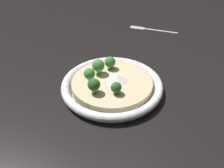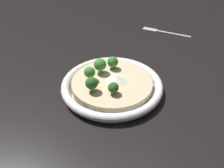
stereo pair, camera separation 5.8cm
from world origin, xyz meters
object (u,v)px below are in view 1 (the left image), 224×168
fork_utensil (148,29)px  broccoli_back_right (110,62)px  broccoli_front (116,88)px  broccoli_back_left (98,66)px  broccoli_left (89,74)px  broccoli_front_left (94,85)px  risotto_bowl (112,85)px

fork_utensil → broccoli_back_right: bearing=85.4°
broccoli_front → broccoli_back_left: size_ratio=0.73×
broccoli_back_left → fork_utensil: size_ratio=0.26×
broccoli_left → broccoli_front_left: size_ratio=1.00×
broccoli_front → broccoli_front_left: 0.05m
broccoli_back_right → broccoli_front_left: 0.12m
risotto_bowl → broccoli_back_left: size_ratio=6.25×
broccoli_back_right → broccoli_back_left: size_ratio=0.85×
broccoli_back_left → fork_utensil: bearing=30.9°
broccoli_front → broccoli_front_left: (-0.04, 0.03, 0.01)m
broccoli_back_right → broccoli_front_left: size_ratio=0.93×
broccoli_front_left → fork_utensil: size_ratio=0.24×
broccoli_front → fork_utensil: size_ratio=0.19×
broccoli_back_right → broccoli_back_left: 0.04m
broccoli_front_left → broccoli_back_left: 0.08m
risotto_bowl → broccoli_back_right: broccoli_back_right is taller
risotto_bowl → broccoli_left: size_ratio=6.78×
broccoli_back_right → broccoli_back_left: broccoli_back_left is taller
broccoli_left → fork_utensil: (0.40, 0.24, -0.05)m
risotto_bowl → broccoli_front: 0.06m
broccoli_left → broccoli_back_left: bearing=28.5°
risotto_bowl → fork_utensil: risotto_bowl is taller
broccoli_back_left → broccoli_front_left: bearing=-126.9°
broccoli_back_left → fork_utensil: (0.36, 0.22, -0.05)m
broccoli_back_right → broccoli_front: bearing=-114.7°
broccoli_back_right → broccoli_back_left: bearing=-172.5°
fork_utensil → broccoli_front: bearing=92.5°
broccoli_left → broccoli_front_left: (-0.01, -0.05, -0.00)m
broccoli_front → broccoli_front_left: bearing=144.2°
risotto_bowl → broccoli_front_left: size_ratio=6.81×
risotto_bowl → broccoli_front: broccoli_front is taller
broccoli_back_right → risotto_bowl: bearing=-117.2°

